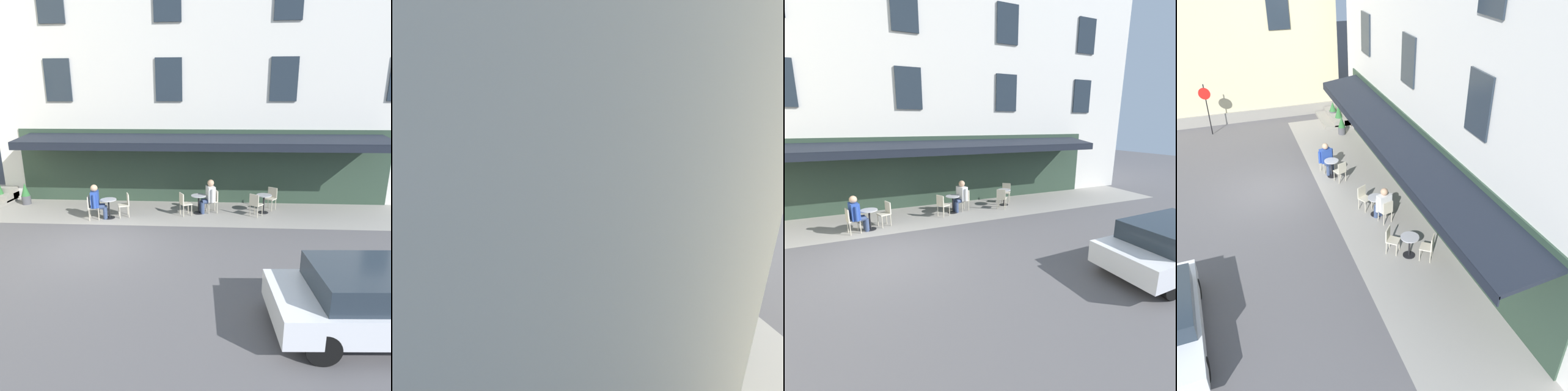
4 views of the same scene
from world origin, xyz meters
TOP-DOWN VIEW (x-y plane):
  - ground_plane at (0.00, 0.00)m, footprint 70.00×70.00m
  - sidewalk_cafe_terrace at (-3.25, -3.40)m, footprint 20.50×3.20m
  - back_alley_steps at (6.60, -4.59)m, footprint 2.40×1.75m
  - cafe_table_near_entrance at (0.40, -2.55)m, footprint 0.60×0.60m
  - cafe_chair_cream_near_door at (1.01, -2.39)m, footprint 0.49×0.49m
  - cafe_chair_cream_under_awning at (-0.18, -2.79)m, footprint 0.52×0.52m
  - cafe_table_mid_terrace at (-5.58, -3.56)m, footprint 0.60×0.60m
  - cafe_chair_cream_facing_street at (-5.19, -3.06)m, footprint 0.56×0.56m
  - cafe_chair_cream_corner_left at (-5.95, -4.07)m, footprint 0.56×0.56m
  - cafe_table_streetside at (-2.98, -3.34)m, footprint 0.60×0.60m
  - cafe_chair_cream_back_row at (-2.43, -3.04)m, footprint 0.54×0.54m
  - cafe_chair_cream_corner_right at (-3.59, -3.51)m, footprint 0.50×0.50m
  - seated_patron_in_blue at (0.80, -2.45)m, footprint 0.64×0.68m
  - seated_companion_in_white at (-3.38, -3.45)m, footprint 0.65×0.68m
  - no_parking_sign at (6.73, 2.12)m, footprint 0.19×0.57m
  - potted_plant_under_sign at (4.60, -4.17)m, footprint 0.37×0.37m
  - potted_plant_mid_terrace at (5.95, -4.37)m, footprint 0.41×0.41m
  - potted_plant_entrance_left at (6.82, -4.29)m, footprint 0.39×0.39m

SIDE VIEW (x-z plane):
  - ground_plane at x=0.00m, z-range 0.00..0.00m
  - sidewalk_cafe_terrace at x=-3.25m, z-range 0.00..0.01m
  - back_alley_steps at x=6.60m, z-range -0.06..0.54m
  - potted_plant_under_sign at x=4.60m, z-range -0.01..0.93m
  - potted_plant_entrance_left at x=6.82m, z-range -0.01..0.93m
  - cafe_table_near_entrance at x=0.40m, z-range 0.12..0.87m
  - cafe_table_mid_terrace at x=-5.58m, z-range 0.12..0.87m
  - cafe_table_streetside at x=-2.98m, z-range 0.12..0.87m
  - potted_plant_mid_terrace at x=5.95m, z-range -0.01..1.10m
  - cafe_chair_cream_near_door at x=1.01m, z-range 0.09..1.00m
  - cafe_chair_cream_under_awning at x=-0.18m, z-range 0.09..1.00m
  - cafe_chair_cream_facing_street at x=-5.19m, z-range 0.09..1.00m
  - cafe_chair_cream_corner_left at x=-5.95m, z-range 0.09..1.00m
  - cafe_chair_cream_back_row at x=-2.43m, z-range 0.09..1.00m
  - cafe_chair_cream_corner_right at x=-3.59m, z-range 0.09..1.00m
  - seated_patron_in_blue at x=0.80m, z-range 0.04..1.38m
  - seated_companion_in_white at x=-3.38m, z-range 0.04..1.40m
  - no_parking_sign at x=6.73m, z-range 0.49..3.09m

